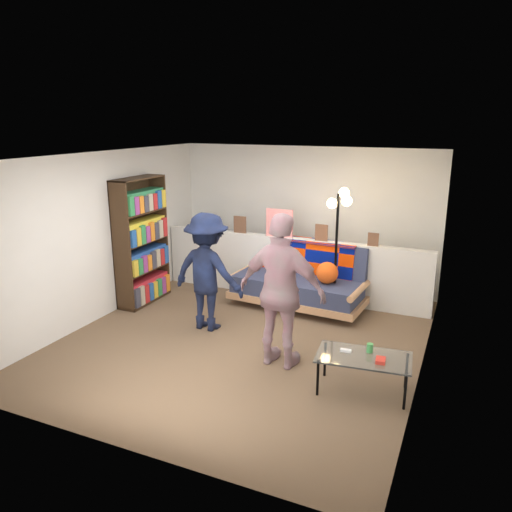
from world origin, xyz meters
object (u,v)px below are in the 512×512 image
(coffee_table, at_px, (364,359))
(person_right, at_px, (282,292))
(floor_lamp, at_px, (339,226))
(futon_sofa, at_px, (301,280))
(bookshelf, at_px, (141,245))
(person_left, at_px, (207,272))

(coffee_table, height_order, person_right, person_right)
(floor_lamp, bearing_deg, futon_sofa, 173.89)
(bookshelf, bearing_deg, futon_sofa, 19.02)
(coffee_table, bearing_deg, futon_sofa, 123.80)
(coffee_table, distance_m, person_right, 1.18)
(person_left, xyz_separation_m, person_right, (1.32, -0.61, 0.10))
(person_right, bearing_deg, coffee_table, 172.89)
(floor_lamp, bearing_deg, coffee_table, -67.50)
(floor_lamp, bearing_deg, person_right, -94.85)
(futon_sofa, distance_m, person_left, 1.66)
(person_left, bearing_deg, person_right, 159.24)
(floor_lamp, distance_m, person_right, 1.93)
(floor_lamp, xyz_separation_m, person_left, (-1.48, -1.27, -0.52))
(floor_lamp, height_order, person_right, floor_lamp)
(futon_sofa, xyz_separation_m, person_left, (-0.90, -1.33, 0.40))
(coffee_table, xyz_separation_m, floor_lamp, (-0.87, 2.10, 0.95))
(floor_lamp, relative_size, person_right, 1.03)
(futon_sofa, bearing_deg, bookshelf, -160.98)
(person_left, height_order, person_right, person_right)
(person_right, bearing_deg, futon_sofa, -72.66)
(person_right, bearing_deg, bookshelf, -16.79)
(person_left, relative_size, person_right, 0.89)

